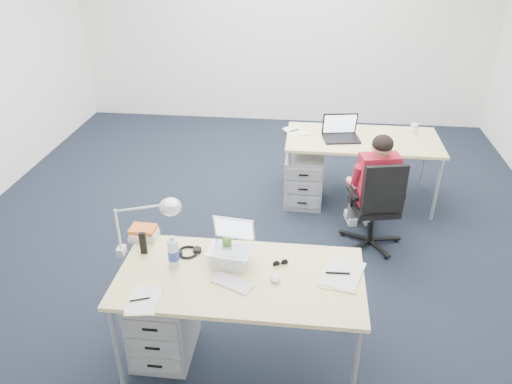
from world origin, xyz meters
TOP-DOWN VIEW (x-y plane):
  - floor at (0.00, 0.00)m, footprint 7.00×7.00m
  - room at (0.00, 0.00)m, footprint 6.02×7.02m
  - desk_near at (0.06, -1.34)m, footprint 1.60×0.80m
  - desk_far at (1.02, 1.08)m, footprint 1.60×0.80m
  - office_chair at (1.09, 0.18)m, footprint 0.70×0.70m
  - seated_person at (1.06, 0.34)m, footprint 0.42×0.65m
  - drawer_pedestal_near at (-0.50, -1.34)m, footprint 0.40×0.50m
  - drawer_pedestal_far at (0.42, 0.97)m, footprint 0.40×0.50m
  - silver_laptop at (-0.03, -1.23)m, footprint 0.31×0.25m
  - wireless_keyboard at (0.02, -1.43)m, footprint 0.29×0.21m
  - computer_mouse at (0.28, -1.36)m, footprint 0.08×0.11m
  - headphones at (-0.34, -1.14)m, footprint 0.23×0.21m
  - can_koozie at (-0.13, -1.17)m, footprint 0.09×0.09m
  - water_bottle at (-0.39, -1.29)m, footprint 0.10×0.10m
  - bear_figurine at (-0.06, -1.16)m, footprint 0.10×0.08m
  - book_stack at (-0.69, -0.99)m, footprint 0.22×0.19m
  - cordless_phone at (-0.64, -1.17)m, footprint 0.05×0.03m
  - papers_left at (-0.49, -1.65)m, footprint 0.20×0.27m
  - papers_right at (0.71, -1.27)m, footprint 0.31×0.38m
  - sunglasses at (0.31, -1.20)m, footprint 0.12×0.09m
  - desk_lamp at (-0.64, -1.20)m, footprint 0.44×0.20m
  - dark_laptop at (0.79, 1.02)m, footprint 0.42×0.41m
  - far_cup at (1.57, 1.29)m, footprint 0.10×0.10m
  - far_papers at (0.31, 1.19)m, footprint 0.30×0.33m

SIDE VIEW (x-z plane):
  - floor at x=0.00m, z-range 0.00..0.00m
  - office_chair at x=1.09m, z-range -0.20..0.72m
  - drawer_pedestal_near at x=-0.50m, z-range 0.00..0.55m
  - drawer_pedestal_far at x=0.42m, z-range 0.00..0.55m
  - seated_person at x=1.06m, z-range 0.00..1.11m
  - desk_near at x=0.06m, z-range 0.32..1.05m
  - desk_far at x=1.02m, z-range 0.32..1.05m
  - far_papers at x=0.31m, z-range 0.73..0.74m
  - papers_left at x=-0.49m, z-range 0.73..0.74m
  - papers_right at x=0.71m, z-range 0.73..0.74m
  - wireless_keyboard at x=0.02m, z-range 0.73..0.74m
  - sunglasses at x=0.31m, z-range 0.73..0.75m
  - headphones at x=-0.34m, z-range 0.73..0.76m
  - computer_mouse at x=0.28m, z-range 0.73..0.77m
  - book_stack at x=-0.69m, z-range 0.73..0.82m
  - far_cup at x=1.57m, z-range 0.73..0.84m
  - can_koozie at x=-0.13m, z-range 0.73..0.85m
  - cordless_phone at x=-0.64m, z-range 0.73..0.90m
  - bear_figurine at x=-0.06m, z-range 0.73..0.90m
  - water_bottle at x=-0.39m, z-range 0.73..0.97m
  - dark_laptop at x=0.79m, z-range 0.73..1.00m
  - silver_laptop at x=-0.03m, z-range 0.73..1.03m
  - desk_lamp at x=-0.64m, z-range 0.73..1.21m
  - room at x=0.00m, z-range 0.31..3.12m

